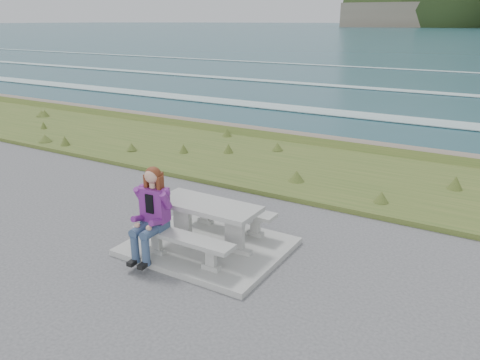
% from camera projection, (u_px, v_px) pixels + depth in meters
% --- Properties ---
extents(concrete_slab, '(2.60, 2.10, 0.10)m').
position_uv_depth(concrete_slab, '(208.00, 246.00, 8.08)').
color(concrete_slab, gray).
rests_on(concrete_slab, ground).
extents(picnic_table, '(1.80, 0.75, 0.75)m').
position_uv_depth(picnic_table, '(207.00, 213.00, 7.87)').
color(picnic_table, gray).
rests_on(picnic_table, concrete_slab).
extents(bench_landward, '(1.80, 0.35, 0.45)m').
position_uv_depth(bench_landward, '(183.00, 241.00, 7.38)').
color(bench_landward, gray).
rests_on(bench_landward, concrete_slab).
extents(bench_seaward, '(1.80, 0.35, 0.45)m').
position_uv_depth(bench_seaward, '(230.00, 212.00, 8.52)').
color(bench_seaward, gray).
rests_on(bench_seaward, concrete_slab).
extents(grass_verge, '(160.00, 4.50, 0.22)m').
position_uv_depth(grass_verge, '(318.00, 172.00, 12.15)').
color(grass_verge, '#3B5921').
rests_on(grass_verge, ground).
extents(shore_drop, '(160.00, 0.80, 2.20)m').
position_uv_depth(shore_drop, '(353.00, 148.00, 14.51)').
color(shore_drop, '#6C6051').
rests_on(shore_drop, ground).
extents(ocean, '(1600.00, 1600.00, 0.09)m').
position_uv_depth(ocean, '(438.00, 113.00, 29.02)').
color(ocean, '#1F4C58').
rests_on(ocean, ground).
extents(seated_woman, '(0.47, 0.78, 1.49)m').
position_uv_depth(seated_woman, '(150.00, 226.00, 7.46)').
color(seated_woman, navy).
rests_on(seated_woman, concrete_slab).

